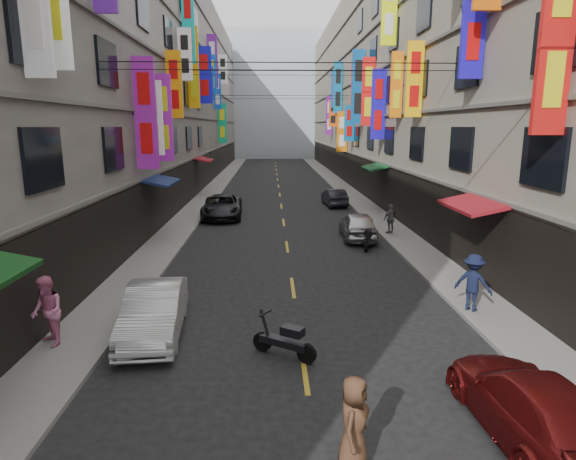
{
  "coord_description": "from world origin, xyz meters",
  "views": [
    {
      "loc": [
        -0.77,
        1.58,
        5.67
      ],
      "look_at": [
        -0.41,
        11.34,
        3.56
      ],
      "focal_mm": 30.0,
      "sensor_mm": 36.0,
      "label": 1
    }
  ],
  "objects": [
    {
      "name": "building_row_right",
      "position": [
        11.99,
        42.0,
        9.49
      ],
      "size": [
        10.14,
        90.0,
        19.0
      ],
      "color": "gray",
      "rests_on": "ground"
    },
    {
      "name": "shop_signage",
      "position": [
        -0.1,
        35.21,
        9.11
      ],
      "size": [
        14.0,
        55.0,
        12.02
      ],
      "color": "#0F25B2",
      "rests_on": "ground"
    },
    {
      "name": "car_right_mid",
      "position": [
        3.7,
        25.58,
        0.7
      ],
      "size": [
        1.84,
        4.2,
        1.41
      ],
      "primitive_type": "imported",
      "rotation": [
        0.0,
        0.0,
        3.1
      ],
      "color": "#B4B5B9",
      "rests_on": "ground"
    },
    {
      "name": "scooter_crossing",
      "position": [
        -0.44,
        12.69,
        0.44
      ],
      "size": [
        1.57,
        1.09,
        1.14
      ],
      "rotation": [
        0.0,
        0.0,
        0.99
      ],
      "color": "black",
      "rests_on": "ground"
    },
    {
      "name": "pedestrian_crossing",
      "position": [
        0.59,
        8.69,
        0.82
      ],
      "size": [
        0.83,
        0.96,
        1.65
      ],
      "primitive_type": "imported",
      "rotation": [
        0.0,
        0.0,
        1.15
      ],
      "color": "#553522",
      "rests_on": "ground"
    },
    {
      "name": "car_right_near",
      "position": [
        4.0,
        9.34,
        0.65
      ],
      "size": [
        1.95,
        4.51,
        1.29
      ],
      "primitive_type": "imported",
      "rotation": [
        0.0,
        0.0,
        3.17
      ],
      "color": "#611010",
      "rests_on": "ground"
    },
    {
      "name": "haze_block",
      "position": [
        0.0,
        92.0,
        11.0
      ],
      "size": [
        18.0,
        8.0,
        22.0
      ],
      "primitive_type": "cube",
      "color": "#AAB2BE",
      "rests_on": "ground"
    },
    {
      "name": "pedestrian_lfar",
      "position": [
        -6.5,
        13.34,
        1.04
      ],
      "size": [
        1.05,
        1.08,
        1.85
      ],
      "primitive_type": "imported",
      "rotation": [
        0.0,
        0.0,
        -0.87
      ],
      "color": "pink",
      "rests_on": "sidewalk_left"
    },
    {
      "name": "car_left_far",
      "position": [
        -3.83,
        31.62,
        0.72
      ],
      "size": [
        2.59,
        5.28,
        1.44
      ],
      "primitive_type": "imported",
      "rotation": [
        0.0,
        0.0,
        0.04
      ],
      "color": "black",
      "rests_on": "ground"
    },
    {
      "name": "pedestrian_rfar",
      "position": [
        5.54,
        26.2,
        0.91
      ],
      "size": [
        1.06,
        0.88,
        1.58
      ],
      "primitive_type": "imported",
      "rotation": [
        0.0,
        0.0,
        3.59
      ],
      "color": "#59595C",
      "rests_on": "sidewalk_right"
    },
    {
      "name": "pedestrian_rnear",
      "position": [
        5.4,
        15.36,
        1.0
      ],
      "size": [
        1.26,
        1.18,
        1.77
      ],
      "primitive_type": "imported",
      "rotation": [
        0.0,
        0.0,
        2.46
      ],
      "color": "#131834",
      "rests_on": "sidewalk_right"
    },
    {
      "name": "scooter_far_right",
      "position": [
        3.81,
        23.52,
        0.44
      ],
      "size": [
        0.73,
        1.76,
        1.14
      ],
      "rotation": [
        0.0,
        0.0,
        2.86
      ],
      "color": "black",
      "rests_on": "ground"
    },
    {
      "name": "building_row_left",
      "position": [
        -11.99,
        42.0,
        9.49
      ],
      "size": [
        10.14,
        90.0,
        19.0
      ],
      "color": "gray",
      "rests_on": "ground"
    },
    {
      "name": "car_right_far",
      "position": [
        3.86,
        36.09,
        0.62
      ],
      "size": [
        1.6,
        3.85,
        1.24
      ],
      "primitive_type": "imported",
      "rotation": [
        0.0,
        0.0,
        3.22
      ],
      "color": "#26282E",
      "rests_on": "ground"
    },
    {
      "name": "street_awnings",
      "position": [
        -1.26,
        26.0,
        3.0
      ],
      "size": [
        13.99,
        35.2,
        0.41
      ],
      "color": "#124517",
      "rests_on": "ground"
    },
    {
      "name": "sidewalk_right",
      "position": [
        6.0,
        42.0,
        0.06
      ],
      "size": [
        2.0,
        90.0,
        0.12
      ],
      "primitive_type": "cube",
      "color": "slate",
      "rests_on": "ground"
    },
    {
      "name": "overhead_cables",
      "position": [
        0.0,
        30.0,
        8.8
      ],
      "size": [
        14.0,
        38.04,
        1.24
      ],
      "color": "black",
      "rests_on": "ground"
    },
    {
      "name": "sidewalk_left",
      "position": [
        -6.0,
        42.0,
        0.06
      ],
      "size": [
        2.0,
        90.0,
        0.12
      ],
      "primitive_type": "cube",
      "color": "slate",
      "rests_on": "ground"
    },
    {
      "name": "lane_markings",
      "position": [
        0.0,
        39.0,
        0.0
      ],
      "size": [
        0.12,
        80.2,
        0.01
      ],
      "color": "gold",
      "rests_on": "ground"
    },
    {
      "name": "car_left_mid",
      "position": [
        -4.0,
        14.14,
        0.7
      ],
      "size": [
        1.83,
        4.34,
        1.39
      ],
      "primitive_type": "imported",
      "rotation": [
        0.0,
        0.0,
        0.08
      ],
      "color": "silver",
      "rests_on": "ground"
    }
  ]
}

